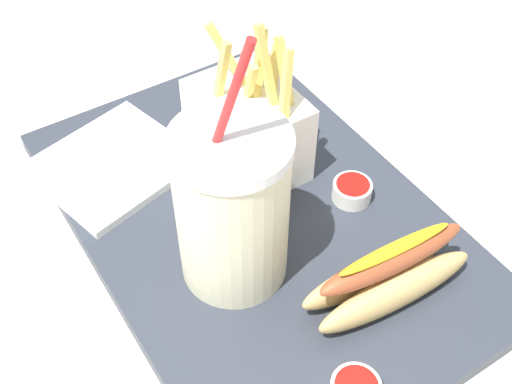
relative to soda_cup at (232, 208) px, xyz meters
name	(u,v)px	position (x,y,z in m)	size (l,w,h in m)	color
ground_plane	(256,233)	(-0.04, 0.05, -0.11)	(2.40, 2.40, 0.02)	silver
food_tray	(256,220)	(-0.04, 0.05, -0.09)	(0.45, 0.30, 0.02)	#2D333D
soda_cup	(232,208)	(0.00, 0.00, 0.00)	(0.09, 0.09, 0.24)	beige
fries_basket	(248,129)	(-0.10, 0.08, -0.03)	(0.11, 0.08, 0.17)	white
hot_dog_1	(389,275)	(0.09, 0.09, -0.05)	(0.06, 0.15, 0.07)	tan
ketchup_cup_2	(352,190)	(-0.01, 0.14, -0.07)	(0.04, 0.04, 0.02)	white
napkin_stack	(113,164)	(-0.17, -0.04, -0.07)	(0.13, 0.14, 0.01)	white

